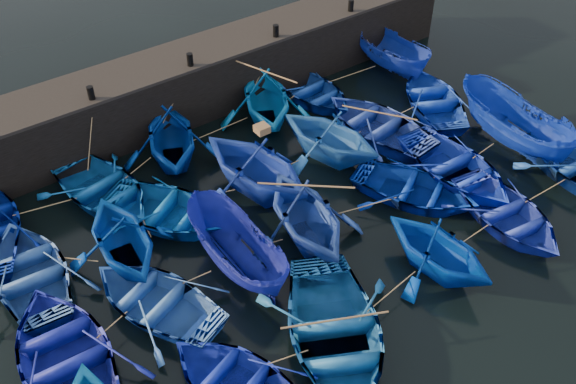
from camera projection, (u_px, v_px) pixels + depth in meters
ground at (346, 262)px, 20.48m from camera, size 120.00×120.00×0.00m
quay_wall at (183, 86)px, 26.06m from camera, size 26.00×2.50×2.50m
quay_top at (180, 57)px, 25.19m from camera, size 26.00×2.50×0.12m
bollard_1 at (91, 93)px, 22.68m from camera, size 0.24×0.24×0.50m
bollard_2 at (190, 60)px, 24.44m from camera, size 0.24×0.24×0.50m
bollard_3 at (276, 31)px, 26.20m from camera, size 0.24×0.24×0.50m
bollard_4 at (351, 6)px, 27.95m from camera, size 0.24×0.24×0.50m
boat_1 at (102, 189)px, 22.39m from camera, size 4.30×5.37×0.99m
boat_2 at (170, 136)px, 23.65m from camera, size 5.14×5.46×2.29m
boat_3 at (266, 97)px, 25.57m from camera, size 5.36×5.64×2.32m
boat_4 at (312, 91)px, 27.25m from camera, size 3.48×4.61×0.91m
boat_5 at (391, 53)px, 28.76m from camera, size 1.90×4.70×1.80m
boat_6 at (30, 271)px, 19.54m from camera, size 3.72×4.95×0.98m
boat_7 at (122, 237)px, 19.81m from camera, size 3.90×4.41×2.16m
boat_8 at (168, 211)px, 21.56m from camera, size 5.29×5.74×0.97m
boat_9 at (256, 165)px, 22.22m from camera, size 5.03×5.53×2.51m
boat_10 at (330, 134)px, 23.78m from camera, size 4.74×5.13×2.24m
boat_11 at (378, 124)px, 25.28m from camera, size 4.26×5.49×1.05m
boat_12 at (434, 99)px, 26.72m from camera, size 5.05×5.65×0.97m
boat_13 at (66, 354)px, 17.24m from camera, size 3.99×5.38×1.07m
boat_14 at (156, 299)px, 18.76m from camera, size 4.65×5.35×0.93m
boat_15 at (235, 251)px, 19.63m from camera, size 1.87×4.68×1.79m
boat_16 at (305, 214)px, 20.46m from camera, size 4.61×5.10×2.34m
boat_17 at (415, 189)px, 22.43m from camera, size 4.91×5.44×0.93m
boat_18 at (456, 168)px, 23.25m from camera, size 3.75×5.10×1.03m
boat_19 at (512, 125)px, 24.37m from camera, size 2.09×5.30×2.04m
boat_21 at (239, 384)px, 16.66m from camera, size 4.34×5.11×0.90m
boat_22 at (334, 334)px, 17.70m from camera, size 6.07×6.76×1.15m
boat_23 at (438, 248)px, 19.54m from camera, size 3.76×4.22×2.02m
boat_24 at (508, 214)px, 21.47m from camera, size 3.83×4.93×0.94m
wooden_crate at (262, 129)px, 21.43m from camera, size 0.44×0.43×0.27m
mooring_ropes at (265, 161)px, 22.98m from camera, size 18.12×11.78×2.10m
loose_oars at (321, 159)px, 21.67m from camera, size 9.98×12.26×1.35m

